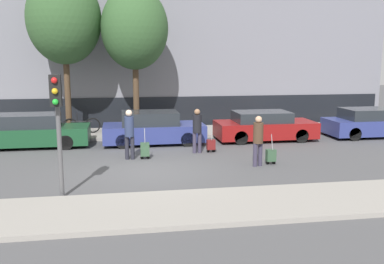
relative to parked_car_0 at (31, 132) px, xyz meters
name	(u,v)px	position (x,y,z in m)	size (l,w,h in m)	color
ground_plane	(151,171)	(4.61, -4.73, -0.65)	(80.00, 80.00, 0.00)	#4C4C4F
sidewalk_near	(162,209)	(4.61, -8.48, -0.59)	(28.00, 2.50, 0.12)	gray
sidewalk_far	(141,133)	(4.61, 2.27, -0.59)	(28.00, 3.00, 0.12)	gray
building_facade	(136,41)	(4.61, 5.50, 3.93)	(28.00, 2.12, 9.19)	slate
parked_car_0	(31,132)	(0.00, 0.00, 0.00)	(4.60, 1.81, 1.38)	#194728
parked_car_1	(153,129)	(5.04, -0.13, 0.01)	(4.31, 1.90, 1.39)	navy
parked_car_2	(264,126)	(10.04, -0.15, -0.03)	(4.41, 1.91, 1.30)	maroon
parked_car_3	(369,123)	(15.20, -0.15, -0.02)	(4.11, 1.88, 1.33)	navy
pedestrian_left	(129,131)	(3.98, -2.90, 0.40)	(0.35, 0.34, 1.82)	#23232D
trolley_left	(145,149)	(4.52, -2.98, -0.29)	(0.34, 0.29, 1.15)	#335138
pedestrian_center	(197,128)	(6.59, -2.27, 0.33)	(0.35, 0.34, 1.73)	#383347
trolley_center	(211,145)	(7.14, -2.27, -0.34)	(0.34, 0.29, 1.04)	maroon
pedestrian_right	(258,138)	(8.26, -4.64, 0.34)	(0.34, 0.34, 1.73)	#383347
trolley_right	(271,155)	(8.79, -4.49, -0.33)	(0.34, 0.29, 1.07)	#335138
traffic_light	(57,111)	(2.09, -7.10, 1.68)	(0.28, 0.47, 3.25)	#515154
parked_bicycle	(81,125)	(1.83, 2.35, -0.16)	(1.77, 0.06, 0.96)	black
bare_tree_near_crossing	(135,29)	(4.44, 2.20, 4.34)	(3.12, 3.12, 6.80)	#4C3826
bare_tree_down_street	(64,19)	(1.25, 2.50, 4.75)	(3.37, 3.37, 7.36)	#4C3826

